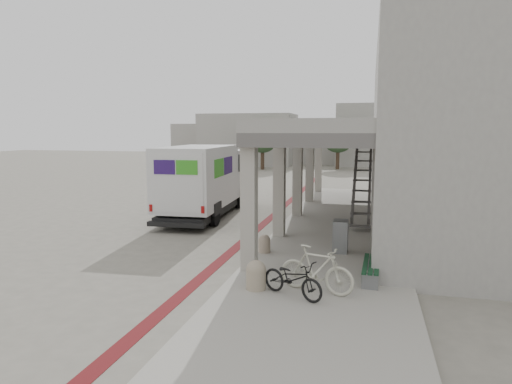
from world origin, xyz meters
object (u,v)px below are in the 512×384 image
(fedex_truck, at_px, (204,179))
(bench, at_px, (371,268))
(utility_cabinet, at_px, (340,236))
(bicycle_cream, at_px, (316,269))
(bicycle_black, at_px, (293,278))

(fedex_truck, bearing_deg, bench, -49.35)
(fedex_truck, xyz_separation_m, bench, (7.09, -7.41, -1.23))
(bench, bearing_deg, fedex_truck, 135.67)
(utility_cabinet, bearing_deg, bench, -69.32)
(fedex_truck, relative_size, bicycle_cream, 4.15)
(utility_cabinet, distance_m, bicycle_cream, 3.63)
(bench, xyz_separation_m, bicycle_cream, (-1.20, -1.22, 0.24))
(utility_cabinet, xyz_separation_m, bicycle_black, (-0.77, -4.03, -0.07))
(fedex_truck, bearing_deg, bicycle_black, -62.11)
(utility_cabinet, height_order, bicycle_cream, bicycle_cream)
(bicycle_black, bearing_deg, bench, -17.72)
(bicycle_black, distance_m, bicycle_cream, 0.63)
(bench, relative_size, utility_cabinet, 1.85)
(bicycle_cream, bearing_deg, bicycle_black, 147.99)
(utility_cabinet, xyz_separation_m, bicycle_cream, (-0.30, -3.62, 0.05))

